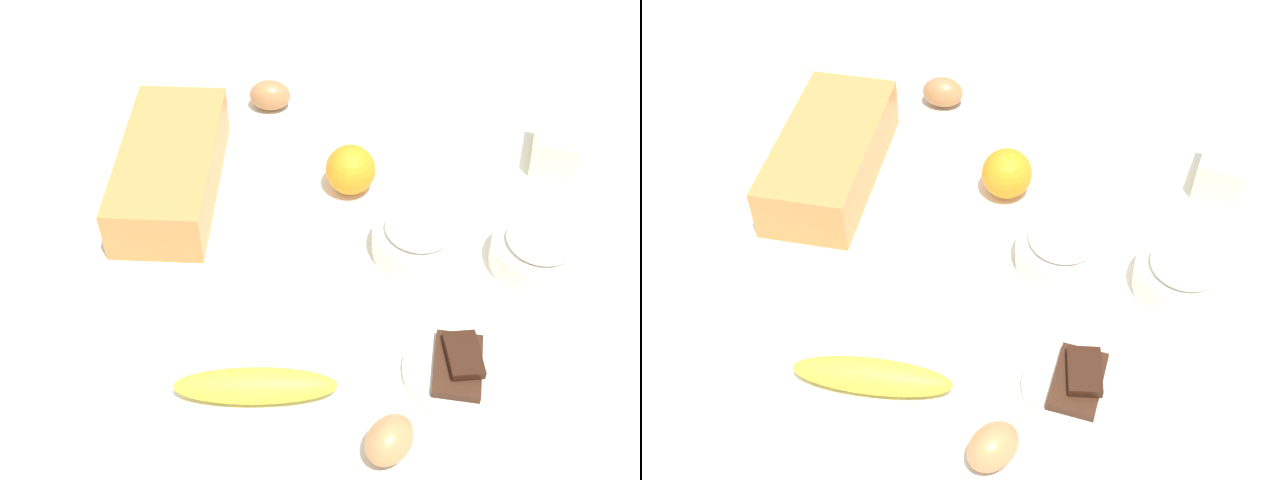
# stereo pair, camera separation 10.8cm
# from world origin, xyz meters

# --- Properties ---
(ground_plane) EXTENTS (2.40, 2.40, 0.02)m
(ground_plane) POSITION_xyz_m (0.00, 0.00, -0.01)
(ground_plane) COLOR silver
(loaf_pan) EXTENTS (0.30, 0.19, 0.08)m
(loaf_pan) POSITION_xyz_m (0.07, 0.24, 0.04)
(loaf_pan) COLOR #B77A3D
(loaf_pan) RESTS_ON ground_plane
(flour_bowl) EXTENTS (0.12, 0.12, 0.06)m
(flour_bowl) POSITION_xyz_m (0.08, -0.28, 0.03)
(flour_bowl) COLOR silver
(flour_bowl) RESTS_ON ground_plane
(sugar_bowl) EXTENTS (0.12, 0.12, 0.06)m
(sugar_bowl) POSITION_xyz_m (0.05, -0.12, 0.03)
(sugar_bowl) COLOR silver
(sugar_bowl) RESTS_ON ground_plane
(banana) EXTENTS (0.10, 0.19, 0.04)m
(banana) POSITION_xyz_m (-0.22, 0.01, 0.02)
(banana) COLOR yellow
(banana) RESTS_ON ground_plane
(orange_fruit) EXTENTS (0.07, 0.07, 0.07)m
(orange_fruit) POSITION_xyz_m (0.15, 0.00, 0.04)
(orange_fruit) COLOR orange
(orange_fruit) RESTS_ON ground_plane
(butter_block) EXTENTS (0.09, 0.07, 0.06)m
(butter_block) POSITION_xyz_m (0.30, -0.27, 0.03)
(butter_block) COLOR #F4EDB2
(butter_block) RESTS_ON ground_plane
(egg_near_butter) EXTENTS (0.06, 0.08, 0.05)m
(egg_near_butter) POSITION_xyz_m (0.29, 0.17, 0.02)
(egg_near_butter) COLOR #A36D42
(egg_near_butter) RESTS_ON ground_plane
(egg_beside_bowl) EXTENTS (0.08, 0.07, 0.05)m
(egg_beside_bowl) POSITION_xyz_m (-0.25, -0.16, 0.02)
(egg_beside_bowl) COLOR #B37949
(egg_beside_bowl) RESTS_ON ground_plane
(chocolate_plate) EXTENTS (0.13, 0.13, 0.03)m
(chocolate_plate) POSITION_xyz_m (-0.12, -0.21, 0.01)
(chocolate_plate) COLOR silver
(chocolate_plate) RESTS_ON ground_plane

